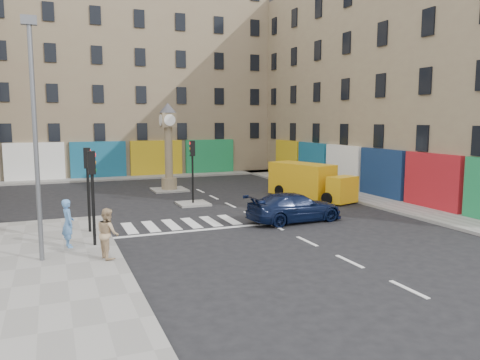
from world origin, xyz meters
TOP-DOWN VIEW (x-y plane):
  - ground at (0.00, 0.00)m, footprint 120.00×120.00m
  - sidewalk_left at (-11.00, -2.00)m, footprint 7.00×16.00m
  - sidewalk_right at (8.70, 10.00)m, footprint 2.60×30.00m
  - sidewalk_far at (-4.00, 22.20)m, footprint 32.00×2.40m
  - island_near at (-2.00, 8.00)m, footprint 1.80×1.80m
  - island_far at (-2.00, 14.00)m, footprint 2.40×2.40m
  - building_right at (15.00, 10.00)m, footprint 10.00×30.00m
  - building_far at (-4.00, 28.00)m, footprint 32.00×10.00m
  - traffic_light_left_near at (-8.30, 0.20)m, footprint 0.28×0.22m
  - traffic_light_left_far at (-8.30, 2.60)m, footprint 0.28×0.22m
  - traffic_light_island at (-2.00, 8.00)m, footprint 0.28×0.22m
  - lamp_post at (-10.20, -1.20)m, footprint 0.50×0.25m
  - clock_pillar at (-2.00, 14.00)m, footprint 1.20×1.20m
  - navy_sedan at (1.38, 1.62)m, footprint 5.09×2.37m
  - yellow_van at (5.61, 7.47)m, footprint 3.52×6.36m
  - pedestrian_blue at (-9.25, 0.29)m, footprint 0.57×0.76m
  - pedestrian_tan at (-8.00, -1.81)m, footprint 0.87×1.01m

SIDE VIEW (x-z plane):
  - ground at x=0.00m, z-range 0.00..0.00m
  - island_near at x=-2.00m, z-range 0.00..0.12m
  - island_far at x=-2.00m, z-range 0.00..0.12m
  - sidewalk_left at x=-11.00m, z-range 0.00..0.15m
  - sidewalk_right at x=8.70m, z-range 0.00..0.15m
  - sidewalk_far at x=-4.00m, z-range 0.00..0.15m
  - navy_sedan at x=1.38m, z-range 0.00..1.44m
  - pedestrian_tan at x=-8.00m, z-range 0.15..1.96m
  - pedestrian_blue at x=-9.25m, z-range 0.15..2.03m
  - yellow_van at x=5.61m, z-range -0.01..2.21m
  - traffic_light_island at x=-2.00m, z-range 0.74..4.44m
  - traffic_light_left_near at x=-8.30m, z-range 0.77..4.47m
  - traffic_light_left_far at x=-8.30m, z-range 0.77..4.47m
  - clock_pillar at x=-2.00m, z-range 0.50..6.60m
  - lamp_post at x=-10.20m, z-range 0.64..8.94m
  - building_right at x=15.00m, z-range 0.00..16.00m
  - building_far at x=-4.00m, z-range 0.00..17.00m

